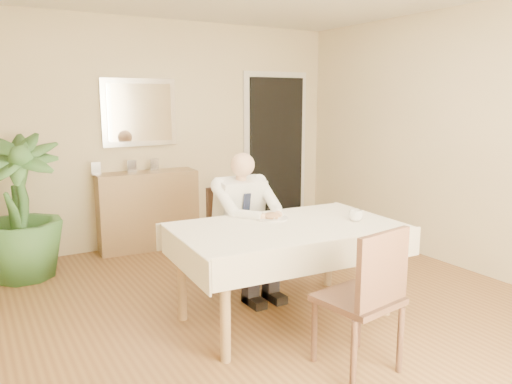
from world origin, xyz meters
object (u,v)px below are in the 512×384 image
chair_far (233,230)px  potted_palm (19,208)px  coffee_mug (356,216)px  seated_man (248,217)px  dining_table (286,236)px  chair_near (368,292)px  sideboard (148,210)px

chair_far → potted_palm: size_ratio=0.66×
chair_far → coffee_mug: chair_far is taller
seated_man → dining_table: bearing=-90.0°
chair_far → chair_near: 1.82m
chair_near → sideboard: 3.31m
coffee_mug → chair_far: bearing=117.2°
coffee_mug → dining_table: bearing=162.2°
dining_table → sideboard: (-0.32, 2.36, -0.22)m
chair_near → coffee_mug: bearing=44.4°
chair_far → potted_palm: (-1.68, 1.14, 0.18)m
dining_table → chair_far: 0.90m
dining_table → coffee_mug: 0.59m
potted_palm → coffee_mug: bearing=-44.7°
potted_palm → sideboard: bearing=14.2°
seated_man → sideboard: size_ratio=1.12×
dining_table → chair_near: (-0.02, -0.93, -0.13)m
seated_man → potted_palm: size_ratio=0.90×
coffee_mug → potted_palm: bearing=135.3°
seated_man → coffee_mug: bearing=-54.7°
coffee_mug → sideboard: 2.71m
chair_far → potted_palm: bearing=141.3°
chair_near → coffee_mug: chair_near is taller
coffee_mug → sideboard: size_ratio=0.10×
dining_table → potted_palm: (-1.68, 2.02, 0.02)m
dining_table → coffee_mug: bearing=-14.2°
sideboard → chair_far: bearing=-73.6°
potted_palm → dining_table: bearing=-50.3°
chair_near → seated_man: 1.54m
chair_near → coffee_mug: 0.98m
seated_man → chair_far: bearing=90.0°
chair_far → potted_palm: 2.04m
seated_man → sideboard: 1.82m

